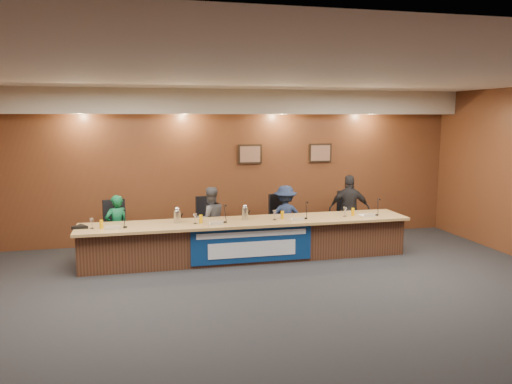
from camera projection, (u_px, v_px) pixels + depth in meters
floor at (283, 306)px, 7.06m from camera, size 10.00×10.00×0.00m
ceiling at (285, 75)px, 6.58m from camera, size 10.00×8.00×0.04m
wall_back at (231, 166)px, 10.67m from camera, size 10.00×0.04×3.20m
soffit at (233, 102)px, 10.23m from camera, size 10.00×0.50×0.50m
dais_body at (247, 241)px, 9.32m from camera, size 6.00×0.80×0.70m
dais_top at (248, 222)px, 9.22m from camera, size 6.10×0.95×0.05m
banner at (252, 245)px, 8.92m from camera, size 2.20×0.02×0.65m
banner_text_upper at (252, 234)px, 8.88m from camera, size 2.00×0.01×0.10m
banner_text_lower at (252, 249)px, 8.92m from camera, size 1.60×0.01×0.28m
wall_photo_left at (250, 154)px, 10.70m from camera, size 0.52×0.04×0.42m
wall_photo_right at (320, 153)px, 11.06m from camera, size 0.52×0.04×0.42m
panelist_a at (117, 227)px, 9.36m from camera, size 0.52×0.44×1.21m
panelist_b at (210, 220)px, 9.75m from camera, size 0.71×0.60×1.30m
panelist_c at (285, 217)px, 10.10m from camera, size 0.86×0.53×1.28m
panelist_d at (349, 210)px, 10.40m from camera, size 0.92×0.59×1.45m
office_chair_a at (117, 232)px, 9.47m from camera, size 0.58×0.58×0.08m
office_chair_b at (210, 227)px, 9.87m from camera, size 0.56×0.56×0.08m
office_chair_c at (284, 223)px, 10.22m from camera, size 0.62×0.62×0.08m
office_chair_d at (347, 220)px, 10.53m from camera, size 0.60×0.60×0.08m
nameplate_a at (112, 227)px, 8.44m from camera, size 0.24×0.08×0.10m
microphone_a at (125, 227)px, 8.62m from camera, size 0.07×0.07×0.02m
juice_glass_a at (101, 224)px, 8.53m from camera, size 0.06×0.06×0.15m
water_glass_a at (92, 224)px, 8.53m from camera, size 0.08×0.08×0.18m
nameplate_b at (217, 223)px, 8.79m from camera, size 0.24×0.08×0.10m
microphone_b at (225, 222)px, 9.03m from camera, size 0.07×0.07×0.02m
juice_glass_b at (201, 219)px, 8.97m from camera, size 0.06×0.06×0.15m
water_glass_b at (195, 219)px, 8.91m from camera, size 0.08×0.08×0.18m
nameplate_c at (298, 219)px, 9.14m from camera, size 0.24×0.08×0.10m
microphone_c at (306, 218)px, 9.36m from camera, size 0.07×0.07×0.02m
juice_glass_c at (282, 215)px, 9.34m from camera, size 0.06×0.06×0.15m
water_glass_c at (275, 215)px, 9.24m from camera, size 0.08×0.08×0.18m
nameplate_d at (369, 215)px, 9.47m from camera, size 0.24×0.08×0.10m
microphone_d at (377, 215)px, 9.68m from camera, size 0.07×0.07×0.02m
juice_glass_d at (353, 212)px, 9.65m from camera, size 0.06×0.06×0.15m
water_glass_d at (345, 212)px, 9.56m from camera, size 0.08×0.08×0.18m
carafe_left at (177, 217)px, 8.99m from camera, size 0.13×0.13×0.22m
carafe_mid at (245, 214)px, 9.26m from camera, size 0.12×0.12×0.23m
speakerphone at (80, 227)px, 8.56m from camera, size 0.32×0.32×0.05m
paper_stack at (367, 215)px, 9.66m from camera, size 0.26×0.33×0.01m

